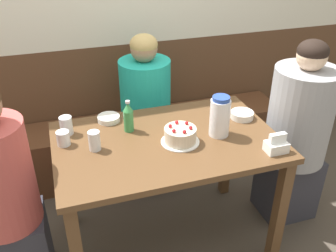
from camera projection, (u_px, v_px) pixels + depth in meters
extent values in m
plane|color=#4C4238|center=(167.00, 240.00, 2.41)|extent=(12.00, 12.00, 0.00)
cube|color=brown|center=(128.00, 103.00, 3.03)|extent=(4.80, 0.04, 0.98)
cube|color=#56331E|center=(135.00, 144.00, 2.98)|extent=(2.39, 0.38, 0.44)
cube|color=brown|center=(167.00, 142.00, 2.04)|extent=(1.21, 0.77, 0.03)
cube|color=brown|center=(279.00, 214.00, 2.09)|extent=(0.06, 0.06, 0.73)
cube|color=brown|center=(67.00, 180.00, 2.36)|extent=(0.06, 0.06, 0.73)
cube|color=brown|center=(227.00, 150.00, 2.65)|extent=(0.06, 0.06, 0.73)
cylinder|color=white|center=(180.00, 142.00, 2.00)|extent=(0.21, 0.21, 0.01)
cylinder|color=beige|center=(180.00, 135.00, 1.98)|extent=(0.17, 0.17, 0.08)
sphere|color=red|center=(191.00, 128.00, 1.94)|extent=(0.02, 0.02, 0.02)
sphere|color=red|center=(187.00, 123.00, 1.99)|extent=(0.02, 0.02, 0.02)
sphere|color=red|center=(177.00, 122.00, 2.00)|extent=(0.02, 0.02, 0.02)
sphere|color=red|center=(170.00, 126.00, 1.96)|extent=(0.02, 0.02, 0.02)
sphere|color=red|center=(174.00, 131.00, 1.92)|extent=(0.02, 0.02, 0.02)
sphere|color=red|center=(184.00, 132.00, 1.91)|extent=(0.02, 0.02, 0.02)
cylinder|color=white|center=(220.00, 118.00, 2.02)|extent=(0.11, 0.11, 0.21)
cylinder|color=#28479E|center=(221.00, 99.00, 1.96)|extent=(0.09, 0.09, 0.02)
cylinder|color=#388E4C|center=(129.00, 121.00, 2.08)|extent=(0.06, 0.06, 0.12)
cone|color=#388E4C|center=(128.00, 107.00, 2.03)|extent=(0.06, 0.06, 0.05)
cylinder|color=silver|center=(128.00, 102.00, 2.02)|extent=(0.03, 0.03, 0.01)
cube|color=white|center=(276.00, 147.00, 1.91)|extent=(0.11, 0.08, 0.05)
cube|color=white|center=(278.00, 138.00, 1.88)|extent=(0.09, 0.03, 0.05)
cylinder|color=white|center=(242.00, 115.00, 2.22)|extent=(0.14, 0.14, 0.04)
cylinder|color=white|center=(109.00, 118.00, 2.19)|extent=(0.13, 0.13, 0.03)
cylinder|color=silver|center=(94.00, 141.00, 1.91)|extent=(0.06, 0.06, 0.10)
cylinder|color=silver|center=(66.00, 126.00, 2.05)|extent=(0.07, 0.07, 0.10)
cylinder|color=silver|center=(63.00, 138.00, 1.96)|extent=(0.07, 0.07, 0.08)
cube|color=#33333D|center=(287.00, 184.00, 2.54)|extent=(0.34, 0.30, 0.45)
cylinder|color=#99999E|center=(300.00, 116.00, 2.28)|extent=(0.39, 0.39, 0.60)
sphere|color=beige|center=(312.00, 56.00, 2.09)|extent=(0.17, 0.17, 0.17)
ellipsoid|color=black|center=(313.00, 51.00, 2.08)|extent=(0.18, 0.18, 0.13)
cube|color=#33333D|center=(18.00, 250.00, 2.05)|extent=(0.34, 0.30, 0.45)
cube|color=#33333D|center=(147.00, 155.00, 2.84)|extent=(0.30, 0.34, 0.45)
cylinder|color=#1EB2A3|center=(145.00, 97.00, 2.60)|extent=(0.35, 0.35, 0.53)
sphere|color=#A87A5B|center=(144.00, 49.00, 2.43)|extent=(0.18, 0.18, 0.18)
ellipsoid|color=tan|center=(144.00, 44.00, 2.41)|extent=(0.18, 0.18, 0.13)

